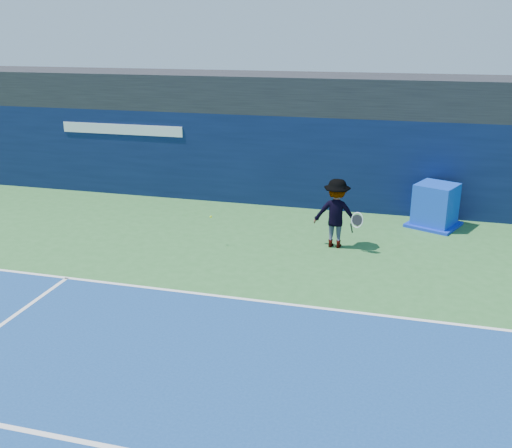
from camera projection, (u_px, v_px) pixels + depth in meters
The scene contains 7 objects.
ground at pixel (230, 380), 9.63m from camera, with size 80.00×80.00×0.00m, color #306B30.
baseline at pixel (271, 302), 12.38m from camera, with size 24.00×0.10×0.01m, color white.
stadium_band at pixel (331, 94), 18.99m from camera, with size 36.00×3.00×1.20m, color black.
back_wall_assembly at pixel (324, 162), 18.75m from camera, with size 36.00×1.03×3.00m.
equipment_cart at pixel (435, 207), 17.04m from camera, with size 1.78×1.78×1.30m.
tennis_player at pixel (336, 213), 15.30m from camera, with size 1.38×0.76×1.89m.
tennis_ball at pixel (211, 217), 15.42m from camera, with size 0.06×0.06×0.06m.
Camera 1 is at (2.54, -7.87, 5.62)m, focal length 40.00 mm.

